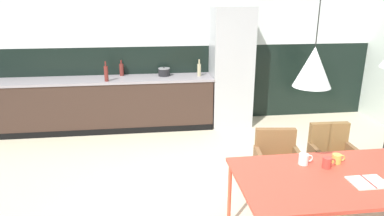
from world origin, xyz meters
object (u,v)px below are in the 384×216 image
at_px(cooking_pot, 164,72).
at_px(armchair_near_window, 277,156).
at_px(refrigerator_column, 231,67).
at_px(bottle_wine_green, 106,73).
at_px(bottle_vinegar_dark, 122,69).
at_px(mug_glass_clear, 337,159).
at_px(bottle_spice_small, 199,69).
at_px(dining_table, 343,180).
at_px(mug_dark_espresso, 304,159).
at_px(pendant_lamp_over_table_near, 313,67).
at_px(open_book, 368,182).
at_px(armchair_head_of_table, 332,151).
at_px(mug_wide_latte, 327,163).

bearing_deg(cooking_pot, armchair_near_window, -66.23).
height_order(refrigerator_column, bottle_wine_green, refrigerator_column).
bearing_deg(armchair_near_window, bottle_wine_green, -40.28).
bearing_deg(bottle_vinegar_dark, mug_glass_clear, -57.71).
bearing_deg(bottle_vinegar_dark, bottle_spice_small, -8.69).
height_order(dining_table, armchair_near_window, armchair_near_window).
bearing_deg(mug_dark_espresso, pendant_lamp_over_table_near, -117.99).
xyz_separation_m(refrigerator_column, mug_dark_espresso, (-0.08, -3.16, -0.24)).
bearing_deg(dining_table, armchair_near_window, 102.29).
bearing_deg(dining_table, bottle_vinegar_dark, 119.69).
height_order(open_book, bottle_spice_small, bottle_spice_small).
distance_m(refrigerator_column, armchair_head_of_table, 2.59).
bearing_deg(refrigerator_column, cooking_pot, 175.72).
height_order(refrigerator_column, bottle_vinegar_dark, refrigerator_column).
bearing_deg(refrigerator_column, pendant_lamp_over_table_near, -93.48).
xyz_separation_m(open_book, mug_wide_latte, (-0.21, 0.29, 0.04)).
relative_size(refrigerator_column, pendant_lamp_over_table_near, 1.75).
height_order(armchair_near_window, bottle_spice_small, bottle_spice_small).
bearing_deg(mug_dark_espresso, open_book, -45.69).
distance_m(armchair_head_of_table, mug_glass_clear, 0.85).
height_order(armchair_near_window, bottle_vinegar_dark, bottle_vinegar_dark).
bearing_deg(bottle_wine_green, mug_dark_espresso, -55.33).
distance_m(refrigerator_column, mug_glass_clear, 3.19).
distance_m(armchair_near_window, bottle_spice_small, 2.57).
relative_size(mug_dark_espresso, mug_glass_clear, 1.07).
relative_size(dining_table, mug_dark_espresso, 13.66).
bearing_deg(open_book, bottle_vinegar_dark, 120.43).
xyz_separation_m(mug_glass_clear, pendant_lamp_over_table_near, (-0.44, -0.22, 0.90)).
distance_m(open_book, cooking_pot, 3.92).
bearing_deg(bottle_vinegar_dark, mug_dark_espresso, -61.52).
relative_size(mug_glass_clear, cooking_pot, 0.60).
bearing_deg(armchair_head_of_table, mug_glass_clear, 64.36).
distance_m(armchair_head_of_table, armchair_near_window, 0.66).
xyz_separation_m(dining_table, bottle_wine_green, (-2.28, 3.21, 0.32)).
distance_m(cooking_pot, bottle_spice_small, 0.61).
bearing_deg(open_book, bottle_wine_green, 125.93).
distance_m(refrigerator_column, dining_table, 3.43).
distance_m(armchair_near_window, bottle_wine_green, 3.11).
height_order(bottle_vinegar_dark, bottle_wine_green, bottle_wine_green).
relative_size(open_book, bottle_wine_green, 0.89).
xyz_separation_m(refrigerator_column, mug_glass_clear, (0.23, -3.17, -0.25)).
distance_m(dining_table, armchair_near_window, 0.99).
bearing_deg(refrigerator_column, mug_glass_clear, -85.84).
distance_m(mug_dark_espresso, cooking_pot, 3.43).
xyz_separation_m(open_book, pendant_lamp_over_table_near, (-0.50, 0.15, 0.94)).
height_order(refrigerator_column, bottle_spice_small, refrigerator_column).
bearing_deg(cooking_pot, dining_table, -69.20).
distance_m(open_book, mug_dark_espresso, 0.54).
bearing_deg(open_book, armchair_near_window, 107.77).
distance_m(mug_wide_latte, bottle_spice_small, 3.33).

